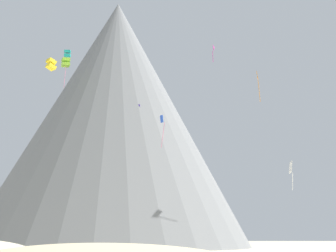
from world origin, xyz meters
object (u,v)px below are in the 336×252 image
at_px(rock_massif, 118,123).
at_px(kite_blue_mid, 162,125).
at_px(kite_black_low, 133,207).
at_px(kite_yellow_mid, 51,64).
at_px(kite_teal_high, 67,53).
at_px(kite_orange_high, 258,80).
at_px(kite_indigo_mid, 138,108).
at_px(kite_lime_high, 66,63).
at_px(kite_magenta_high, 214,48).
at_px(kite_white_low, 291,169).

bearing_deg(rock_massif, kite_blue_mid, -69.79).
bearing_deg(kite_black_low, kite_yellow_mid, 27.06).
height_order(kite_teal_high, kite_orange_high, kite_teal_high).
bearing_deg(kite_indigo_mid, kite_lime_high, -163.74).
bearing_deg(kite_lime_high, rock_massif, 125.10).
bearing_deg(kite_yellow_mid, kite_orange_high, -102.69).
relative_size(rock_massif, kite_black_low, 43.75).
xyz_separation_m(kite_orange_high, kite_black_low, (-22.10, 1.36, -22.26)).
distance_m(rock_massif, kite_orange_high, 32.92).
xyz_separation_m(kite_teal_high, kite_orange_high, (32.57, 7.18, -2.33)).
xyz_separation_m(kite_magenta_high, kite_lime_high, (-27.32, 6.86, 0.18)).
relative_size(kite_orange_high, kite_lime_high, 0.97).
xyz_separation_m(rock_massif, kite_indigo_mid, (5.46, -12.93, -0.39)).
relative_size(kite_blue_mid, kite_lime_high, 0.88).
relative_size(kite_magenta_high, kite_yellow_mid, 2.08).
relative_size(kite_teal_high, kite_black_low, 0.75).
height_order(kite_orange_high, kite_yellow_mid, kite_orange_high).
relative_size(kite_blue_mid, kite_white_low, 1.39).
xyz_separation_m(kite_teal_high, kite_white_low, (32.26, -14.08, -21.35)).
relative_size(kite_magenta_high, kite_orange_high, 0.58).
xyz_separation_m(kite_teal_high, kite_black_low, (10.46, 8.54, -24.59)).
relative_size(kite_magenta_high, kite_white_low, 0.90).
xyz_separation_m(rock_massif, kite_teal_high, (-5.41, -25.48, 5.58)).
height_order(kite_teal_high, kite_black_low, kite_teal_high).
bearing_deg(kite_black_low, kite_teal_high, -0.66).
relative_size(kite_magenta_high, kite_indigo_mid, 0.63).
relative_size(kite_magenta_high, kite_teal_high, 2.47).
xyz_separation_m(kite_blue_mid, kite_lime_high, (-18.62, 13.02, 15.35)).
height_order(kite_white_low, kite_lime_high, kite_lime_high).
height_order(kite_orange_high, kite_black_low, kite_orange_high).
relative_size(kite_indigo_mid, kite_black_low, 2.94).
height_order(kite_teal_high, kite_white_low, kite_teal_high).
bearing_deg(kite_magenta_high, rock_massif, 43.48).
height_order(kite_blue_mid, kite_lime_high, kite_lime_high).
height_order(kite_orange_high, kite_white_low, kite_orange_high).
xyz_separation_m(kite_teal_high, kite_lime_high, (-2.77, 10.14, 2.33)).
bearing_deg(kite_black_low, kite_blue_mid, 75.37).
distance_m(kite_magenta_high, kite_black_low, 30.68).
relative_size(kite_blue_mid, kite_orange_high, 0.90).
distance_m(kite_indigo_mid, kite_orange_high, 22.65).
bearing_deg(kite_white_low, kite_lime_high, -84.10).
relative_size(kite_blue_mid, kite_magenta_high, 1.55).
xyz_separation_m(kite_orange_high, kite_lime_high, (-35.33, 2.96, 4.66)).
distance_m(kite_teal_high, kite_black_low, 28.05).
bearing_deg(kite_orange_high, kite_blue_mid, 175.33).
bearing_deg(kite_white_low, kite_teal_high, -73.02).
distance_m(kite_black_low, kite_white_low, 31.58).
bearing_deg(kite_lime_high, kite_orange_high, 58.34).
xyz_separation_m(kite_blue_mid, kite_black_low, (-5.39, 11.42, -11.57)).
relative_size(kite_blue_mid, kite_yellow_mid, 3.21).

